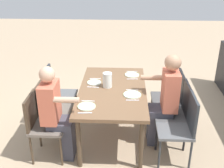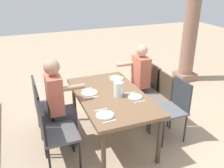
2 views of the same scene
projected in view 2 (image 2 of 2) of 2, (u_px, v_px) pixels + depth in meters
The scene contains 24 objects.
ground_plane at pixel (111, 138), 3.90m from camera, with size 16.00×16.00×0.00m, color tan.
dining_table at pixel (111, 99), 3.63m from camera, with size 1.62×0.93×0.75m.
chair_west_north at pixel (147, 86), 4.44m from camera, with size 0.44×0.44×0.90m.
chair_west_south at pixel (44, 103), 3.84m from camera, with size 0.44×0.44×0.93m.
chair_mid_north at pixel (158, 95), 4.12m from camera, with size 0.44×0.44×0.87m.
chair_mid_south at pixel (48, 115), 3.53m from camera, with size 0.44×0.44×0.92m.
chair_east_north at pixel (174, 106), 3.74m from camera, with size 0.44×0.44×0.93m.
chair_east_south at pixel (54, 132), 3.15m from camera, with size 0.44×0.44×0.89m.
diner_woman_green at pixel (60, 101), 3.51m from camera, with size 0.35×0.50×1.33m.
diner_man_white at pixel (137, 79), 4.31m from camera, with size 0.35×0.49×1.28m.
stone_column_near at pixel (192, 20), 5.52m from camera, with size 0.43×0.43×2.86m.
plate_0 at pixel (117, 78), 4.14m from camera, with size 0.23×0.23×0.02m.
fork_0 at pixel (113, 75), 4.27m from camera, with size 0.02×0.17×0.01m, color silver.
spoon_0 at pixel (120, 82), 4.01m from camera, with size 0.02×0.17×0.01m, color silver.
plate_1 at pixel (89, 92), 3.65m from camera, with size 0.24×0.24×0.02m.
fork_1 at pixel (87, 89), 3.78m from camera, with size 0.02×0.17×0.01m, color silver.
spoon_1 at pixel (93, 97), 3.52m from camera, with size 0.02×0.17×0.01m, color silver.
plate_2 at pixel (135, 97), 3.52m from camera, with size 0.21×0.21×0.02m.
fork_2 at pixel (130, 93), 3.65m from camera, with size 0.02×0.17×0.01m, color silver.
spoon_2 at pixel (140, 102), 3.40m from camera, with size 0.02×0.17×0.01m, color silver.
plate_3 at pixel (105, 115), 3.07m from camera, with size 0.23×0.23×0.02m.
fork_3 at pixel (101, 110), 3.20m from camera, with size 0.02×0.17×0.01m, color silver.
spoon_3 at pixel (109, 122), 2.94m from camera, with size 0.02×0.17×0.01m, color silver.
water_pitcher at pixel (118, 90), 3.52m from camera, with size 0.13×0.13×0.21m.
Camera 2 is at (3.01, -1.17, 2.35)m, focal length 40.42 mm.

